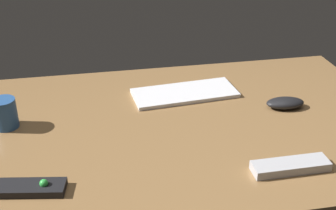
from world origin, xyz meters
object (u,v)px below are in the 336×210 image
Objects in this scene: computer_mouse at (285,103)px; coffee_mug at (5,113)px; keyboard at (185,93)px; tv_remote at (290,166)px; media_remote at (29,188)px.

coffee_mug reaches higher than computer_mouse.
keyboard is at bearing 157.17° from computer_mouse.
tv_remote is at bearing -107.53° from computer_mouse.
computer_mouse is at bearing 29.52° from media_remote.
tv_remote is at bearing 6.24° from media_remote.
media_remote is at bearing -74.55° from coffee_mug.
computer_mouse is 1.35× the size of coffee_mug.
tv_remote is at bearing -26.01° from coffee_mug.
computer_mouse is at bearing -31.84° from keyboard.
coffee_mug is (-55.42, -10.52, 3.81)cm from keyboard.
computer_mouse reaches higher than tv_remote.
keyboard is 3.85× the size of coffee_mug.
media_remote reaches higher than tv_remote.
computer_mouse is 0.66× the size of media_remote.
keyboard is at bearing 51.56° from media_remote.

